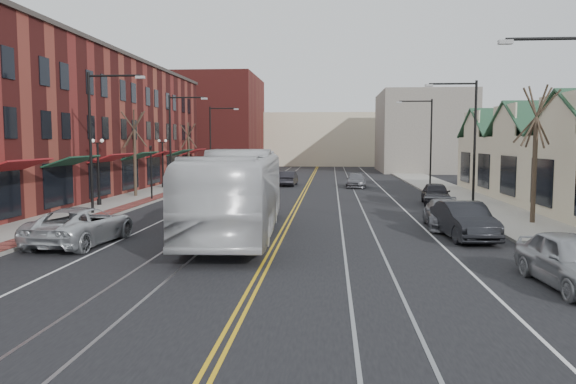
% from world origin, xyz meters
% --- Properties ---
extents(ground, '(160.00, 160.00, 0.00)m').
position_xyz_m(ground, '(0.00, 0.00, 0.00)').
color(ground, black).
rests_on(ground, ground).
extents(sidewalk_left, '(4.00, 120.00, 0.15)m').
position_xyz_m(sidewalk_left, '(-12.00, 20.00, 0.07)').
color(sidewalk_left, gray).
rests_on(sidewalk_left, ground).
extents(sidewalk_right, '(4.00, 120.00, 0.15)m').
position_xyz_m(sidewalk_right, '(12.00, 20.00, 0.07)').
color(sidewalk_right, gray).
rests_on(sidewalk_right, ground).
extents(building_left, '(10.00, 50.00, 11.00)m').
position_xyz_m(building_left, '(-19.00, 27.00, 5.50)').
color(building_left, maroon).
rests_on(building_left, ground).
extents(backdrop_left, '(14.00, 18.00, 14.00)m').
position_xyz_m(backdrop_left, '(-16.00, 70.00, 7.00)').
color(backdrop_left, maroon).
rests_on(backdrop_left, ground).
extents(backdrop_mid, '(22.00, 14.00, 9.00)m').
position_xyz_m(backdrop_mid, '(0.00, 85.00, 4.50)').
color(backdrop_mid, beige).
rests_on(backdrop_mid, ground).
extents(backdrop_right, '(12.00, 16.00, 11.00)m').
position_xyz_m(backdrop_right, '(15.00, 65.00, 5.50)').
color(backdrop_right, slate).
rests_on(backdrop_right, ground).
extents(streetlight_l_1, '(3.33, 0.25, 8.00)m').
position_xyz_m(streetlight_l_1, '(-11.05, 16.00, 5.03)').
color(streetlight_l_1, black).
rests_on(streetlight_l_1, sidewalk_left).
extents(streetlight_l_2, '(3.33, 0.25, 8.00)m').
position_xyz_m(streetlight_l_2, '(-11.05, 32.00, 5.03)').
color(streetlight_l_2, black).
rests_on(streetlight_l_2, sidewalk_left).
extents(streetlight_l_3, '(3.33, 0.25, 8.00)m').
position_xyz_m(streetlight_l_3, '(-11.05, 48.00, 5.03)').
color(streetlight_l_3, black).
rests_on(streetlight_l_3, sidewalk_left).
extents(streetlight_r_0, '(3.33, 0.25, 8.00)m').
position_xyz_m(streetlight_r_0, '(11.05, 6.00, 5.03)').
color(streetlight_r_0, black).
rests_on(streetlight_r_0, sidewalk_right).
extents(streetlight_r_1, '(3.33, 0.25, 8.00)m').
position_xyz_m(streetlight_r_1, '(11.05, 22.00, 5.03)').
color(streetlight_r_1, black).
rests_on(streetlight_r_1, sidewalk_right).
extents(streetlight_r_2, '(3.33, 0.25, 8.00)m').
position_xyz_m(streetlight_r_2, '(11.05, 38.00, 5.03)').
color(streetlight_r_2, black).
rests_on(streetlight_r_2, sidewalk_right).
extents(lamppost_l_2, '(0.84, 0.28, 4.27)m').
position_xyz_m(lamppost_l_2, '(-12.80, 20.00, 2.20)').
color(lamppost_l_2, black).
rests_on(lamppost_l_2, sidewalk_left).
extents(lamppost_l_3, '(0.84, 0.28, 4.27)m').
position_xyz_m(lamppost_l_3, '(-12.80, 34.00, 2.20)').
color(lamppost_l_3, black).
rests_on(lamppost_l_3, sidewalk_left).
extents(tree_left_near, '(1.78, 1.37, 6.48)m').
position_xyz_m(tree_left_near, '(-12.50, 26.00, 3.51)').
color(tree_left_near, '#382B21').
rests_on(tree_left_near, sidewalk_left).
extents(tree_left_far, '(1.66, 1.28, 6.02)m').
position_xyz_m(tree_left_far, '(-12.50, 42.00, 3.28)').
color(tree_left_far, '#382B21').
rests_on(tree_left_far, sidewalk_left).
extents(tree_right_mid, '(1.90, 1.46, 6.93)m').
position_xyz_m(tree_right_mid, '(12.50, 14.00, 3.75)').
color(tree_right_mid, '#382B21').
rests_on(tree_right_mid, sidewalk_right).
extents(manhole_far, '(0.60, 0.60, 0.02)m').
position_xyz_m(manhole_far, '(-11.20, 8.00, 0.16)').
color(manhole_far, '#592D19').
rests_on(manhole_far, sidewalk_left).
extents(traffic_signal, '(0.18, 0.15, 3.80)m').
position_xyz_m(traffic_signal, '(-10.60, 24.00, 2.35)').
color(traffic_signal, black).
rests_on(traffic_signal, sidewalk_left).
extents(transit_bus, '(3.95, 14.08, 3.88)m').
position_xyz_m(transit_bus, '(-2.00, 9.74, 1.94)').
color(transit_bus, silver).
rests_on(transit_bus, ground).
extents(parked_suv, '(3.06, 5.84, 1.57)m').
position_xyz_m(parked_suv, '(-8.09, 7.12, 0.78)').
color(parked_suv, silver).
rests_on(parked_suv, ground).
extents(parked_car_a, '(2.25, 4.90, 1.63)m').
position_xyz_m(parked_car_a, '(9.30, 1.47, 0.81)').
color(parked_car_a, '#999B9F').
rests_on(parked_car_a, ground).
extents(parked_car_b, '(2.18, 5.05, 1.62)m').
position_xyz_m(parked_car_b, '(8.07, 9.65, 0.81)').
color(parked_car_b, black).
rests_on(parked_car_b, ground).
extents(parked_car_c, '(2.25, 4.88, 1.38)m').
position_xyz_m(parked_car_c, '(7.89, 12.74, 0.69)').
color(parked_car_c, slate).
rests_on(parked_car_c, ground).
extents(parked_car_d, '(2.17, 4.53, 1.49)m').
position_xyz_m(parked_car_d, '(9.30, 23.05, 0.75)').
color(parked_car_d, black).
rests_on(parked_car_d, ground).
extents(distant_car_left, '(1.68, 4.36, 1.42)m').
position_xyz_m(distant_car_left, '(-1.86, 38.23, 0.71)').
color(distant_car_left, black).
rests_on(distant_car_left, ground).
extents(distant_car_right, '(2.10, 4.55, 1.29)m').
position_xyz_m(distant_car_right, '(4.56, 36.76, 0.64)').
color(distant_car_right, slate).
rests_on(distant_car_right, ground).
extents(distant_car_far, '(2.44, 4.87, 1.59)m').
position_xyz_m(distant_car_far, '(-6.08, 52.53, 0.80)').
color(distant_car_far, '#9B9EA1').
rests_on(distant_car_far, ground).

